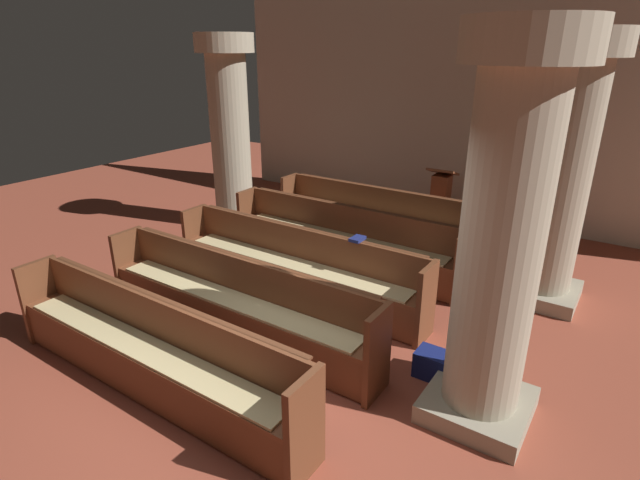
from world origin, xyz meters
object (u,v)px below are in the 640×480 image
pew_row_1 (342,236)px  pillar_far_side (230,131)px  pew_row_2 (295,263)px  pew_row_3 (233,298)px  pillar_aisle_side (562,170)px  hymn_book (357,239)px  lectern (440,203)px  kneeler_box_red (490,276)px  pillar_aisle_rear (502,236)px  kneeler_box_navy (436,365)px  pew_row_4 (148,347)px  pew_row_0 (378,215)px

pew_row_1 → pillar_far_side: size_ratio=1.11×
pew_row_2 → pew_row_3: same height
pillar_aisle_side → hymn_book: (-1.82, -1.54, -0.76)m
lectern → kneeler_box_red: bearing=-51.0°
pillar_aisle_rear → lectern: 4.95m
pew_row_2 → pew_row_3: (0.00, -1.11, 0.00)m
pew_row_1 → pillar_aisle_rear: 3.45m
kneeler_box_red → hymn_book: bearing=-127.1°
pillar_far_side → kneeler_box_navy: pillar_far_side is taller
pew_row_1 → pillar_aisle_side: pillar_aisle_side is taller
pew_row_2 → pillar_far_side: pillar_far_side is taller
pew_row_4 → lectern: lectern is taller
pew_row_3 → lectern: lectern is taller
lectern → pew_row_3: bearing=-96.7°
kneeler_box_red → pillar_aisle_side: bearing=-1.5°
pew_row_0 → lectern: lectern is taller
pillar_aisle_rear → kneeler_box_red: (-0.64, 2.59, -1.54)m
kneeler_box_navy → lectern: bearing=111.0°
pew_row_4 → pillar_aisle_rear: 3.17m
lectern → pew_row_1: bearing=-102.7°
pew_row_4 → pew_row_0: bearing=90.0°
pew_row_0 → pew_row_2: size_ratio=1.00×
pew_row_2 → kneeler_box_navy: pew_row_2 is taller
pillar_far_side → lectern: bearing=31.2°
pillar_far_side → kneeler_box_red: size_ratio=9.57×
pew_row_1 → hymn_book: (0.77, -0.92, 0.43)m
pillar_aisle_rear → kneeler_box_red: pillar_aisle_rear is taller
kneeler_box_navy → pillar_aisle_rear: bearing=-29.8°
pew_row_3 → pillar_aisle_side: pillar_aisle_side is taller
pillar_aisle_rear → pew_row_2: bearing=162.1°
pillar_aisle_rear → kneeler_box_red: 3.08m
pew_row_4 → kneeler_box_navy: (2.09, 1.67, -0.35)m
pew_row_0 → pillar_aisle_side: (2.59, -0.48, 1.18)m
kneeler_box_navy → pillar_far_side: bearing=154.8°
pew_row_2 → kneeler_box_navy: 2.19m
pew_row_1 → kneeler_box_navy: bearing=-38.4°
pillar_aisle_rear → hymn_book: 2.23m
pew_row_1 → hymn_book: hymn_book is taller
pew_row_4 → lectern: bearing=84.6°
pew_row_3 → kneeler_box_navy: 2.20m
pillar_aisle_side → pillar_far_side: bearing=-178.8°
pew_row_1 → pillar_aisle_rear: (2.59, -1.95, 1.18)m
lectern → hymn_book: size_ratio=5.61×
lectern → kneeler_box_navy: bearing=-69.0°
pew_row_1 → pew_row_3: 2.22m
hymn_book → pew_row_4: bearing=-107.7°
pillar_far_side → hymn_book: size_ratio=16.58×
pillar_aisle_rear → kneeler_box_navy: bearing=150.2°
pew_row_1 → pew_row_3: size_ratio=1.00×
pillar_far_side → pew_row_4: bearing=-56.5°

